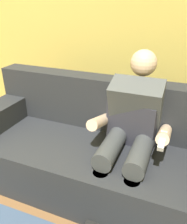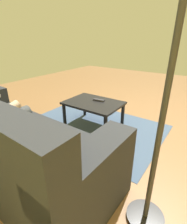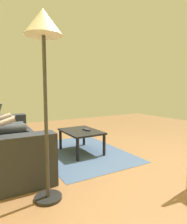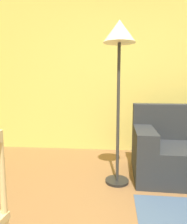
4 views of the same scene
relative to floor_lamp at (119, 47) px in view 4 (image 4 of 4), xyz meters
The scene contains 2 objects.
wall_back 1.35m from the floor_lamp, 75.73° to the left, with size 6.95×0.12×2.76m, color #DBC660.
floor_lamp is the anchor object (origin of this frame).
Camera 4 is at (-0.39, -0.98, 1.17)m, focal length 33.30 mm.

